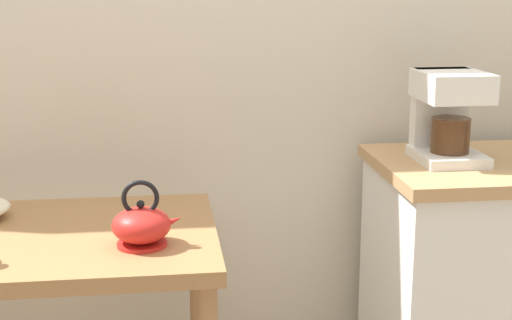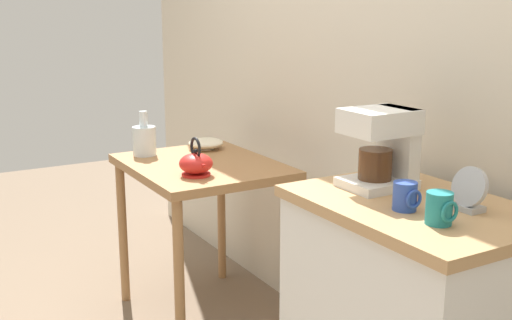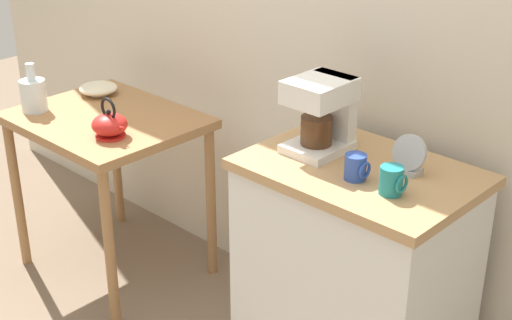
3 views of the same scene
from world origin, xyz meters
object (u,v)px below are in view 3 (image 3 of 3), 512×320
object	(u,v)px
glass_carafe_vase	(33,94)
mug_dark_teal	(392,181)
mug_blue	(356,167)
bowl_stoneware	(98,88)
teakettle	(110,125)
coffee_maker	(323,111)
table_clock	(409,156)

from	to	relation	value
glass_carafe_vase	mug_dark_teal	xyz separation A→B (m)	(1.72, 0.20, 0.09)
glass_carafe_vase	mug_dark_teal	bearing A→B (deg)	6.67
mug_blue	mug_dark_teal	size ratio (longest dim) A/B	0.94
bowl_stoneware	teakettle	distance (m)	0.52
teakettle	coffee_maker	bearing A→B (deg)	17.17
coffee_maker	mug_blue	size ratio (longest dim) A/B	3.07
glass_carafe_vase	teakettle	bearing A→B (deg)	6.03
glass_carafe_vase	mug_blue	distance (m)	1.60
glass_carafe_vase	coffee_maker	bearing A→B (deg)	13.31
mug_dark_teal	table_clock	distance (m)	0.17
teakettle	coffee_maker	size ratio (longest dim) A/B	0.68
teakettle	coffee_maker	distance (m)	0.94
mug_dark_teal	table_clock	bearing A→B (deg)	105.84
bowl_stoneware	mug_dark_teal	distance (m)	1.70
bowl_stoneware	mug_blue	distance (m)	1.56
glass_carafe_vase	mug_dark_teal	world-z (taller)	same
teakettle	mug_blue	xyz separation A→B (m)	(1.10, 0.16, 0.11)
coffee_maker	table_clock	bearing A→B (deg)	7.95
coffee_maker	bowl_stoneware	bearing A→B (deg)	-179.83
bowl_stoneware	mug_dark_teal	world-z (taller)	mug_dark_teal
coffee_maker	mug_dark_teal	bearing A→B (deg)	-17.77
bowl_stoneware	coffee_maker	xyz separation A→B (m)	(1.32, 0.00, 0.24)
teakettle	glass_carafe_vase	xyz separation A→B (m)	(-0.48, -0.05, 0.02)
teakettle	mug_dark_teal	xyz separation A→B (m)	(1.24, 0.15, 0.12)
teakettle	table_clock	distance (m)	1.24
coffee_maker	teakettle	bearing A→B (deg)	-162.83
table_clock	coffee_maker	bearing A→B (deg)	-172.05
mug_blue	mug_dark_teal	distance (m)	0.14
mug_dark_teal	coffee_maker	bearing A→B (deg)	162.23
glass_carafe_vase	coffee_maker	distance (m)	1.40
mug_blue	bowl_stoneware	bearing A→B (deg)	176.02
bowl_stoneware	coffee_maker	world-z (taller)	coffee_maker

